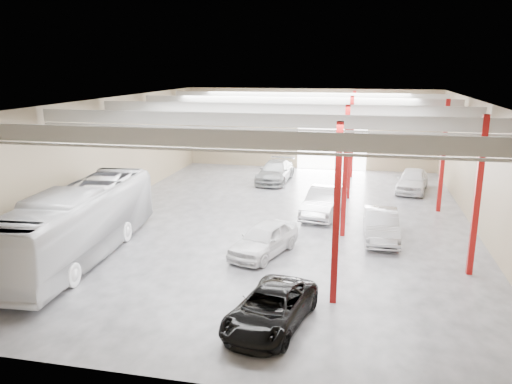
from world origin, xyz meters
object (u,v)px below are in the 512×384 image
at_px(black_sedan, 271,308).
at_px(car_row_b, 324,202).
at_px(car_row_c, 275,172).
at_px(car_right_far, 412,180).
at_px(car_row_a, 264,239).
at_px(car_right_near, 381,225).
at_px(coach_bus, 79,223).

bearing_deg(black_sedan, car_row_b, 98.33).
xyz_separation_m(car_row_c, car_right_far, (10.30, -1.06, 0.03)).
bearing_deg(car_row_a, car_right_near, 49.77).
height_order(car_row_a, car_right_near, car_right_near).
xyz_separation_m(black_sedan, car_row_a, (-1.57, 6.71, 0.11)).
distance_m(black_sedan, car_right_far, 22.22).
relative_size(car_row_b, car_right_far, 1.06).
bearing_deg(car_right_far, coach_bus, -124.38).
height_order(car_row_b, car_right_near, car_row_b).
distance_m(car_row_b, car_right_near, 4.95).
bearing_deg(car_row_a, coach_bus, -147.19).
bearing_deg(coach_bus, car_row_b, 36.57).
relative_size(car_right_near, car_right_far, 0.98).
distance_m(black_sedan, car_right_near, 10.86).
bearing_deg(car_row_a, car_right_far, 79.43).
relative_size(coach_bus, car_right_far, 2.48).
relative_size(coach_bus, car_row_c, 2.19).
height_order(car_row_b, car_right_far, car_row_b).
height_order(black_sedan, car_row_a, car_row_a).
xyz_separation_m(car_row_a, car_row_b, (2.31, 7.09, 0.08)).
distance_m(car_right_near, car_right_far, 11.43).
distance_m(coach_bus, car_right_near, 15.19).
height_order(black_sedan, car_row_c, car_row_c).
xyz_separation_m(coach_bus, car_right_near, (14.11, 5.54, -0.91)).
xyz_separation_m(coach_bus, car_row_b, (10.83, 9.25, -0.84)).
relative_size(car_row_c, car_right_far, 1.13).
height_order(coach_bus, car_right_far, coach_bus).
bearing_deg(black_sedan, coach_bus, 167.12).
xyz_separation_m(car_row_c, car_right_near, (7.78, -12.20, -0.01)).
xyz_separation_m(car_row_b, car_right_far, (5.80, 7.43, -0.02)).
distance_m(car_row_b, car_right_far, 9.43).
bearing_deg(car_right_near, car_row_a, -150.81).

